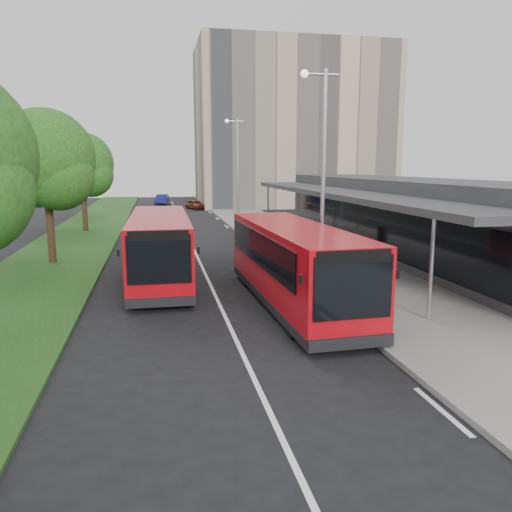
{
  "coord_description": "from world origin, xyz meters",
  "views": [
    {
      "loc": [
        -2.02,
        -16.11,
        4.71
      ],
      "look_at": [
        1.44,
        1.1,
        1.5
      ],
      "focal_mm": 35.0,
      "sensor_mm": 36.0,
      "label": 1
    }
  ],
  "objects": [
    {
      "name": "bollard",
      "position": [
        4.59,
        17.57,
        0.71
      ],
      "size": [
        0.19,
        0.19,
        1.12
      ],
      "primitive_type": "cylinder",
      "rotation": [
        0.0,
        0.0,
        -0.08
      ],
      "color": "#FFB30D",
      "rests_on": "pavement"
    },
    {
      "name": "office_block",
      "position": [
        14.0,
        42.0,
        9.0
      ],
      "size": [
        22.0,
        12.0,
        18.0
      ],
      "primitive_type": "cube",
      "color": "tan",
      "rests_on": "ground"
    },
    {
      "name": "tree_mid",
      "position": [
        -7.01,
        9.05,
        4.72
      ],
      "size": [
        4.57,
        4.57,
        7.32
      ],
      "color": "#322314",
      "rests_on": "ground"
    },
    {
      "name": "car_near",
      "position": [
        2.16,
        37.83,
        0.52
      ],
      "size": [
        2.27,
        3.28,
        1.04
      ],
      "primitive_type": "imported",
      "rotation": [
        0.0,
        0.0,
        0.38
      ],
      "color": "#5B1B0D",
      "rests_on": "ground"
    },
    {
      "name": "station_building",
      "position": [
        10.86,
        8.0,
        2.04
      ],
      "size": [
        7.7,
        26.0,
        4.0
      ],
      "color": "#28292B",
      "rests_on": "ground"
    },
    {
      "name": "tree_far",
      "position": [
        -7.01,
        21.05,
        4.51
      ],
      "size": [
        4.38,
        4.38,
        6.99
      ],
      "color": "#322314",
      "rests_on": "ground"
    },
    {
      "name": "lane_centre_line",
      "position": [
        0.0,
        15.0,
        0.01
      ],
      "size": [
        0.12,
        70.0,
        0.01
      ],
      "primitive_type": "cube",
      "color": "silver",
      "rests_on": "ground"
    },
    {
      "name": "bus_second",
      "position": [
        -1.92,
        4.45,
        1.39
      ],
      "size": [
        2.61,
        9.61,
        2.71
      ],
      "rotation": [
        0.0,
        0.0,
        -0.01
      ],
      "color": "#AE0912",
      "rests_on": "ground"
    },
    {
      "name": "bus_main",
      "position": [
        2.47,
        -0.26,
        1.4
      ],
      "size": [
        2.78,
        9.72,
        2.73
      ],
      "rotation": [
        0.0,
        0.0,
        0.03
      ],
      "color": "#AE0912",
      "rests_on": "ground"
    },
    {
      "name": "lamp_post_far",
      "position": [
        4.12,
        22.0,
        4.72
      ],
      "size": [
        1.44,
        0.28,
        8.0
      ],
      "color": "#9B9FA4",
      "rests_on": "pavement"
    },
    {
      "name": "kerb_dashes",
      "position": [
        3.3,
        19.0,
        0.01
      ],
      "size": [
        0.12,
        56.0,
        0.01
      ],
      "color": "silver",
      "rests_on": "ground"
    },
    {
      "name": "ground",
      "position": [
        0.0,
        0.0,
        0.0
      ],
      "size": [
        120.0,
        120.0,
        0.0
      ],
      "primitive_type": "plane",
      "color": "black",
      "rests_on": "ground"
    },
    {
      "name": "litter_bin",
      "position": [
        5.79,
        11.18,
        0.66
      ],
      "size": [
        0.67,
        0.67,
        1.02
      ],
      "primitive_type": "cylinder",
      "rotation": [
        0.0,
        0.0,
        0.21
      ],
      "color": "#391F17",
      "rests_on": "pavement"
    },
    {
      "name": "car_far",
      "position": [
        -1.27,
        44.87,
        0.62
      ],
      "size": [
        1.86,
        3.94,
        1.25
      ],
      "primitive_type": "imported",
      "rotation": [
        0.0,
        0.0,
        -0.15
      ],
      "color": "navy",
      "rests_on": "ground"
    },
    {
      "name": "pavement",
      "position": [
        6.0,
        20.0,
        0.07
      ],
      "size": [
        5.0,
        80.0,
        0.15
      ],
      "primitive_type": "cube",
      "color": "slate",
      "rests_on": "ground"
    },
    {
      "name": "grass_verge",
      "position": [
        -7.0,
        20.0,
        0.05
      ],
      "size": [
        5.0,
        80.0,
        0.1
      ],
      "primitive_type": "cube",
      "color": "#174014",
      "rests_on": "ground"
    },
    {
      "name": "lamp_post_near",
      "position": [
        4.12,
        2.0,
        4.72
      ],
      "size": [
        1.44,
        0.28,
        8.0
      ],
      "color": "#9B9FA4",
      "rests_on": "pavement"
    }
  ]
}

